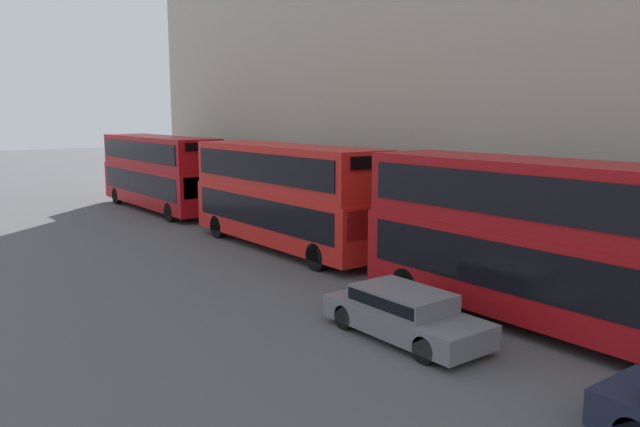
% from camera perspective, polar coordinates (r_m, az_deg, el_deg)
% --- Properties ---
extents(bus_leading, '(2.59, 11.31, 4.34)m').
position_cam_1_polar(bus_leading, '(16.76, 20.72, -2.18)').
color(bus_leading, '#A80F14').
rests_on(bus_leading, ground).
extents(bus_second_in_queue, '(2.59, 10.61, 4.26)m').
position_cam_1_polar(bus_second_in_queue, '(25.37, -3.24, 1.97)').
color(bus_second_in_queue, red).
rests_on(bus_second_in_queue, ground).
extents(bus_third_in_queue, '(2.59, 11.15, 4.23)m').
position_cam_1_polar(bus_third_in_queue, '(36.70, -14.50, 3.90)').
color(bus_third_in_queue, '#A80F14').
rests_on(bus_third_in_queue, ground).
extents(car_hatchback, '(1.75, 4.41, 1.22)m').
position_cam_1_polar(car_hatchback, '(15.73, 7.70, -8.92)').
color(car_hatchback, slate).
rests_on(car_hatchback, ground).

